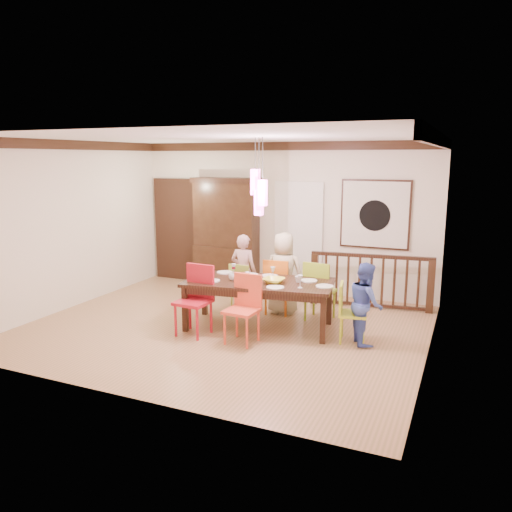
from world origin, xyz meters
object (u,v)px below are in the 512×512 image
at_px(dining_table, 259,286).
at_px(balustrade, 371,280).
at_px(chair_far_left, 243,283).
at_px(china_hutch, 226,233).
at_px(person_end_right, 366,303).
at_px(person_far_left, 244,271).
at_px(person_far_mid, 284,273).
at_px(chair_end_right, 353,309).

xyz_separation_m(dining_table, balustrade, (1.39, 1.75, -0.17)).
bearing_deg(chair_far_left, china_hutch, -51.94).
distance_m(chair_far_left, person_end_right, 2.40).
xyz_separation_m(dining_table, person_far_left, (-0.66, 0.86, -0.02)).
bearing_deg(chair_far_left, person_end_right, 162.32).
height_order(china_hutch, person_far_left, china_hutch).
distance_m(chair_far_left, person_far_left, 0.20).
bearing_deg(dining_table, person_end_right, -9.09).
relative_size(china_hutch, balustrade, 1.04).
bearing_deg(person_end_right, person_far_mid, 34.82).
height_order(chair_far_left, balustrade, balustrade).
distance_m(dining_table, person_end_right, 1.64).
height_order(balustrade, person_end_right, person_end_right).
bearing_deg(chair_end_right, person_far_mid, 47.30).
xyz_separation_m(china_hutch, person_end_right, (3.25, -2.08, -0.53)).
height_order(person_far_left, person_end_right, person_far_left).
relative_size(balustrade, person_far_mid, 1.53).
bearing_deg(china_hutch, balustrade, -6.58).
bearing_deg(person_far_left, person_far_mid, -177.74).
height_order(chair_end_right, person_far_mid, person_far_mid).
relative_size(balustrade, person_end_right, 1.81).
bearing_deg(chair_far_left, person_far_left, -67.99).
xyz_separation_m(balustrade, person_far_left, (-2.05, -0.88, 0.16)).
relative_size(chair_far_left, chair_end_right, 0.97).
relative_size(chair_end_right, person_far_mid, 0.62).
height_order(dining_table, person_far_mid, person_far_mid).
relative_size(chair_far_left, person_end_right, 0.71).
relative_size(dining_table, person_far_left, 1.82).
xyz_separation_m(chair_end_right, person_far_mid, (-1.39, 0.88, 0.21)).
relative_size(chair_far_left, china_hutch, 0.37).
bearing_deg(person_end_right, person_far_left, 43.21).
bearing_deg(person_end_right, balustrade, -18.15).
relative_size(chair_end_right, person_end_right, 0.73).
relative_size(person_far_mid, person_end_right, 1.19).
distance_m(dining_table, person_far_mid, 0.87).
bearing_deg(balustrade, china_hutch, 166.74).
bearing_deg(person_far_mid, chair_far_left, 1.06).
distance_m(chair_far_left, balustrade, 2.23).
xyz_separation_m(chair_far_left, balustrade, (2.02, 0.97, 0.03)).
xyz_separation_m(dining_table, chair_end_right, (1.47, -0.02, -0.18)).
relative_size(chair_far_left, person_far_mid, 0.59).
relative_size(dining_table, chair_far_left, 2.89).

